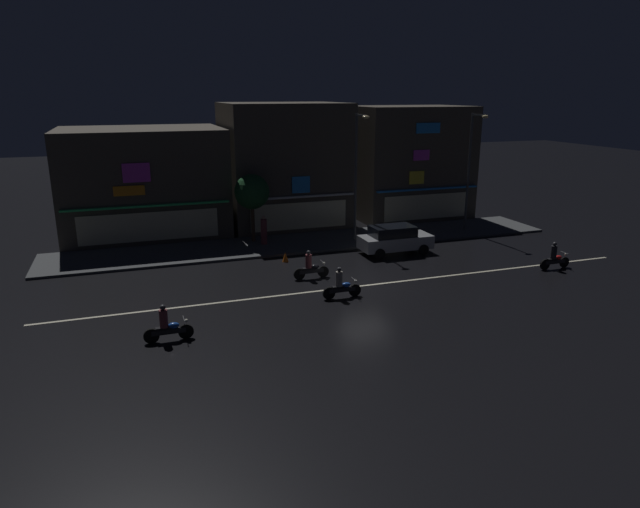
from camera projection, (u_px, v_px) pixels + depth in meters
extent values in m
plane|color=black|center=(365.00, 286.00, 28.06)|extent=(140.00, 140.00, 0.00)
cube|color=beige|center=(365.00, 286.00, 28.06)|extent=(30.64, 0.16, 0.01)
cube|color=#424447|center=(310.00, 242.00, 35.99)|extent=(32.25, 4.72, 0.14)
cube|color=#4C443A|center=(408.00, 162.00, 42.84)|extent=(8.45, 6.05, 8.32)
cube|color=#268CF2|center=(428.00, 189.00, 40.41)|extent=(8.03, 0.24, 0.12)
cube|color=yellow|center=(417.00, 178.00, 39.93)|extent=(1.14, 0.08, 0.92)
cube|color=#D83FD8|center=(421.00, 155.00, 39.59)|extent=(1.25, 0.08, 0.73)
cube|color=#268CF2|center=(428.00, 128.00, 39.21)|extent=(1.85, 0.08, 0.72)
cube|color=beige|center=(427.00, 207.00, 40.82)|extent=(6.76, 0.06, 1.80)
cube|color=#4C443A|center=(284.00, 165.00, 40.29)|extent=(8.33, 7.22, 8.60)
cube|color=white|center=(299.00, 197.00, 37.37)|extent=(7.91, 0.24, 0.12)
cube|color=#268CF2|center=(301.00, 185.00, 37.25)|extent=(1.23, 0.08, 1.10)
cube|color=beige|center=(299.00, 216.00, 37.79)|extent=(6.66, 0.06, 1.80)
cube|color=#4C443A|center=(144.00, 181.00, 37.86)|extent=(10.47, 8.07, 7.04)
cube|color=#33E572|center=(148.00, 206.00, 34.34)|extent=(9.95, 0.24, 0.12)
cube|color=#D83FD8|center=(136.00, 173.00, 33.67)|extent=(1.60, 0.08, 1.14)
cube|color=orange|center=(129.00, 191.00, 33.81)|extent=(1.82, 0.08, 0.59)
cube|color=beige|center=(150.00, 227.00, 34.75)|extent=(8.38, 0.06, 1.80)
cylinder|color=#47494C|center=(356.00, 179.00, 35.11)|extent=(0.16, 0.16, 7.93)
cube|color=#47494C|center=(361.00, 115.00, 33.40)|extent=(0.10, 1.40, 0.10)
ellipsoid|color=#F9E099|center=(366.00, 117.00, 32.79)|extent=(0.44, 0.32, 0.20)
cylinder|color=#47494C|center=(469.00, 173.00, 37.90)|extent=(0.16, 0.16, 7.84)
cube|color=#47494C|center=(479.00, 115.00, 36.21)|extent=(0.10, 1.40, 0.10)
ellipsoid|color=#F9E099|center=(485.00, 117.00, 35.60)|extent=(0.44, 0.32, 0.20)
cylinder|color=brown|center=(264.00, 232.00, 35.05)|extent=(0.38, 0.38, 1.58)
sphere|color=tan|center=(264.00, 218.00, 34.80)|extent=(0.22, 0.22, 0.22)
cylinder|color=#473323|center=(253.00, 223.00, 35.64)|extent=(0.24, 0.24, 2.30)
sphere|color=#194723|center=(252.00, 192.00, 35.08)|extent=(2.19, 2.19, 2.19)
cube|color=#9EA0A5|center=(395.00, 242.00, 33.62)|extent=(4.30, 1.78, 0.76)
cube|color=black|center=(393.00, 231.00, 33.36)|extent=(2.58, 1.57, 0.60)
cube|color=#F9F2CC|center=(422.00, 235.00, 34.80)|extent=(0.08, 0.20, 0.12)
cube|color=#F9F2CC|center=(432.00, 240.00, 33.70)|extent=(0.08, 0.20, 0.12)
cylinder|color=black|center=(409.00, 242.00, 34.98)|extent=(0.62, 0.20, 0.62)
cylinder|color=black|center=(423.00, 250.00, 33.36)|extent=(0.62, 0.20, 0.62)
cylinder|color=black|center=(367.00, 246.00, 34.09)|extent=(0.62, 0.20, 0.62)
cylinder|color=black|center=(380.00, 254.00, 32.47)|extent=(0.62, 0.20, 0.62)
cylinder|color=black|center=(323.00, 272.00, 29.28)|extent=(0.60, 0.08, 0.60)
cylinder|color=black|center=(299.00, 274.00, 28.87)|extent=(0.60, 0.10, 0.60)
cube|color=black|center=(311.00, 271.00, 29.05)|extent=(1.30, 0.14, 0.20)
ellipsoid|color=black|center=(315.00, 267.00, 29.05)|extent=(0.44, 0.26, 0.24)
cube|color=black|center=(308.00, 269.00, 28.95)|extent=(0.56, 0.22, 0.10)
cylinder|color=slate|center=(322.00, 262.00, 29.11)|extent=(0.03, 0.60, 0.03)
sphere|color=white|center=(324.00, 263.00, 29.17)|extent=(0.14, 0.14, 0.14)
cylinder|color=brown|center=(309.00, 261.00, 28.85)|extent=(0.32, 0.32, 0.70)
sphere|color=#333338|center=(308.00, 253.00, 28.72)|extent=(0.22, 0.22, 0.22)
cylinder|color=black|center=(564.00, 262.00, 30.90)|extent=(0.60, 0.08, 0.60)
cylinder|color=black|center=(545.00, 265.00, 30.49)|extent=(0.60, 0.10, 0.60)
cube|color=black|center=(555.00, 262.00, 30.67)|extent=(1.30, 0.14, 0.20)
ellipsoid|color=red|center=(558.00, 257.00, 30.67)|extent=(0.44, 0.26, 0.24)
cube|color=black|center=(552.00, 259.00, 30.56)|extent=(0.56, 0.22, 0.10)
cylinder|color=slate|center=(565.00, 253.00, 30.73)|extent=(0.03, 0.60, 0.03)
sphere|color=white|center=(566.00, 254.00, 30.79)|extent=(0.14, 0.14, 0.14)
cylinder|color=#232328|center=(554.00, 252.00, 30.47)|extent=(0.32, 0.32, 0.70)
sphere|color=#333338|center=(555.00, 244.00, 30.34)|extent=(0.22, 0.22, 0.22)
cylinder|color=black|center=(355.00, 290.00, 26.53)|extent=(0.60, 0.08, 0.60)
cylinder|color=black|center=(329.00, 293.00, 26.12)|extent=(0.60, 0.10, 0.60)
cube|color=black|center=(342.00, 290.00, 26.30)|extent=(1.30, 0.14, 0.20)
ellipsoid|color=#1E4CB2|center=(346.00, 285.00, 26.30)|extent=(0.44, 0.26, 0.24)
cube|color=black|center=(338.00, 287.00, 26.20)|extent=(0.56, 0.22, 0.10)
cylinder|color=slate|center=(354.00, 279.00, 26.36)|extent=(0.03, 0.60, 0.03)
sphere|color=white|center=(356.00, 281.00, 26.42)|extent=(0.14, 0.14, 0.14)
cylinder|color=gray|center=(339.00, 279.00, 26.10)|extent=(0.32, 0.32, 0.70)
sphere|color=#333338|center=(339.00, 269.00, 25.97)|extent=(0.22, 0.22, 0.22)
cylinder|color=black|center=(186.00, 331.00, 21.95)|extent=(0.60, 0.08, 0.60)
cylinder|color=black|center=(151.00, 336.00, 21.54)|extent=(0.60, 0.10, 0.60)
cube|color=black|center=(169.00, 331.00, 21.72)|extent=(1.30, 0.14, 0.20)
ellipsoid|color=#1E4CB2|center=(174.00, 325.00, 21.72)|extent=(0.44, 0.26, 0.24)
cube|color=black|center=(163.00, 328.00, 21.61)|extent=(0.56, 0.22, 0.10)
cylinder|color=slate|center=(184.00, 319.00, 21.78)|extent=(0.03, 0.60, 0.03)
sphere|color=white|center=(186.00, 321.00, 21.84)|extent=(0.14, 0.14, 0.14)
cylinder|color=brown|center=(164.00, 319.00, 21.52)|extent=(0.32, 0.32, 0.70)
sphere|color=#333338|center=(163.00, 307.00, 21.39)|extent=(0.22, 0.22, 0.22)
cone|color=orange|center=(285.00, 257.00, 31.98)|extent=(0.36, 0.36, 0.55)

